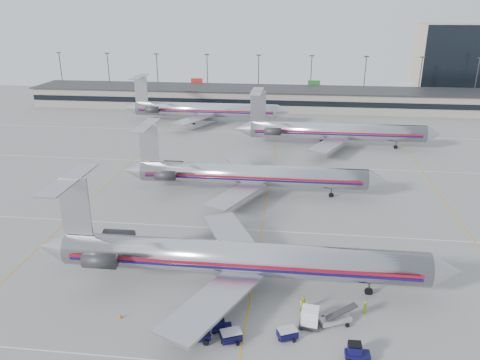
# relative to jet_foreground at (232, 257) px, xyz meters

# --- Properties ---
(ground) EXTENTS (260.00, 260.00, 0.00)m
(ground) POSITION_rel_jet_foreground_xyz_m (2.36, 4.68, -3.75)
(ground) COLOR gray
(ground) RESTS_ON ground
(apron_markings) EXTENTS (160.00, 0.15, 0.02)m
(apron_markings) POSITION_rel_jet_foreground_xyz_m (2.36, 14.68, -3.74)
(apron_markings) COLOR silver
(apron_markings) RESTS_ON ground
(terminal) EXTENTS (162.00, 17.00, 6.25)m
(terminal) POSITION_rel_jet_foreground_xyz_m (2.36, 102.66, -0.59)
(terminal) COLOR gray
(terminal) RESTS_ON ground
(light_mast_row) EXTENTS (163.60, 0.40, 15.28)m
(light_mast_row) POSITION_rel_jet_foreground_xyz_m (2.36, 116.68, 4.83)
(light_mast_row) COLOR #38383D
(light_mast_row) RESTS_ON ground
(distant_building) EXTENTS (30.00, 20.00, 25.00)m
(distant_building) POSITION_rel_jet_foreground_xyz_m (64.36, 132.68, 8.75)
(distant_building) COLOR tan
(distant_building) RESTS_ON ground
(jet_foreground) EXTENTS (49.34, 29.05, 12.91)m
(jet_foreground) POSITION_rel_jet_foreground_xyz_m (0.00, 0.00, 0.00)
(jet_foreground) COLOR silver
(jet_foreground) RESTS_ON ground
(jet_second_row) EXTENTS (46.04, 27.11, 12.05)m
(jet_second_row) POSITION_rel_jet_foreground_xyz_m (-1.40, 28.96, -0.25)
(jet_second_row) COLOR silver
(jet_second_row) RESTS_ON ground
(jet_third_row) EXTENTS (47.06, 28.95, 12.87)m
(jet_third_row) POSITION_rel_jet_foreground_xyz_m (15.28, 60.16, -0.01)
(jet_third_row) COLOR silver
(jet_third_row) RESTS_ON ground
(jet_back_row) EXTENTS (47.00, 28.91, 12.85)m
(jet_back_row) POSITION_rel_jet_foreground_xyz_m (-19.31, 80.03, -0.02)
(jet_back_row) COLOR silver
(jet_back_row) RESTS_ON ground
(tug_left) EXTENTS (2.19, 1.48, 1.63)m
(tug_left) POSITION_rel_jet_foreground_xyz_m (-0.07, -8.49, -3.00)
(tug_left) COLOR #0A0933
(tug_left) RESTS_ON ground
(tug_center) EXTENTS (2.59, 1.82, 1.91)m
(tug_center) POSITION_rel_jet_foreground_xyz_m (-2.15, -10.19, -2.88)
(tug_center) COLOR #0A0933
(tug_center) RESTS_ON ground
(tug_right) EXTENTS (2.33, 1.24, 1.87)m
(tug_right) POSITION_rel_jet_foreground_xyz_m (13.15, -11.01, -2.89)
(tug_right) COLOR #0A0933
(tug_right) RESTS_ON ground
(cart_inner) EXTENTS (2.39, 2.07, 1.14)m
(cart_inner) POSITION_rel_jet_foreground_xyz_m (1.19, -9.80, -3.14)
(cart_inner) COLOR #0A0933
(cart_inner) RESTS_ON ground
(cart_outer) EXTENTS (2.26, 1.96, 1.08)m
(cart_outer) POSITION_rel_jet_foreground_xyz_m (6.70, -8.73, -3.18)
(cart_outer) COLOR #0A0933
(cart_outer) RESTS_ON ground
(uld_container) EXTENTS (2.26, 1.96, 2.16)m
(uld_container) POSITION_rel_jet_foreground_xyz_m (8.94, -6.61, -2.66)
(uld_container) COLOR #2D2D30
(uld_container) RESTS_ON ground
(belt_loader) EXTENTS (4.05, 2.49, 2.09)m
(belt_loader) POSITION_rel_jet_foreground_xyz_m (11.70, -5.77, -3.19)
(belt_loader) COLOR #A1A1A1
(belt_loader) RESTS_ON ground
(ramp_worker_near) EXTENTS (0.71, 0.67, 1.64)m
(ramp_worker_near) POSITION_rel_jet_foreground_xyz_m (14.88, -3.94, -2.93)
(ramp_worker_near) COLOR #8CC812
(ramp_worker_near) RESTS_ON ground
(ramp_worker_far) EXTENTS (0.90, 0.72, 1.78)m
(ramp_worker_far) POSITION_rel_jet_foreground_xyz_m (8.32, -4.07, -2.86)
(ramp_worker_far) COLOR #D4E515
(ramp_worker_far) RESTS_ON ground
(cone_right) EXTENTS (0.57, 0.57, 0.61)m
(cone_right) POSITION_rel_jet_foreground_xyz_m (13.62, -9.45, -3.44)
(cone_right) COLOR #D95A07
(cone_right) RESTS_ON ground
(cone_left) EXTENTS (0.44, 0.44, 0.54)m
(cone_left) POSITION_rel_jet_foreground_xyz_m (-11.00, -7.60, -3.48)
(cone_left) COLOR #D95A07
(cone_left) RESTS_ON ground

